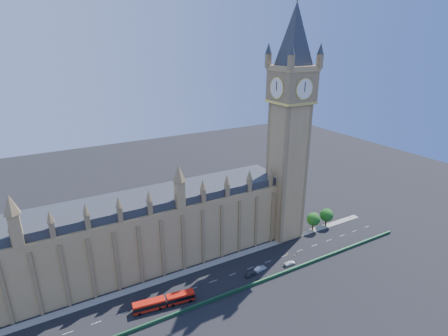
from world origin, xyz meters
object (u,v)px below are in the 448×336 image
car_grey (251,274)px  car_silver (260,268)px  red_bus (164,302)px  car_white (290,263)px

car_grey → car_silver: size_ratio=0.97×
car_grey → car_silver: car_grey is taller
red_bus → car_grey: bearing=7.0°
car_silver → car_white: car_silver is taller
car_grey → car_silver: 4.91m
car_grey → car_silver: bearing=-83.3°
red_bus → car_grey: 32.92m
car_silver → red_bus: bearing=83.4°
red_bus → car_grey: red_bus is taller
car_grey → car_silver: (4.82, 0.93, -0.00)m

